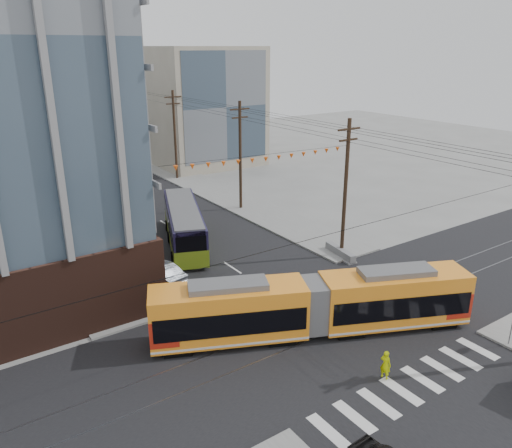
{
  "coord_description": "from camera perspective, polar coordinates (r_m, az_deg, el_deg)",
  "views": [
    {
      "loc": [
        -18.18,
        -15.71,
        16.0
      ],
      "look_at": [
        -1.12,
        9.18,
        5.21
      ],
      "focal_mm": 35.0,
      "sensor_mm": 36.0,
      "label": 1
    }
  ],
  "objects": [
    {
      "name": "bg_bldg_ne_near",
      "position": [
        72.74,
        -6.35,
        13.25
      ],
      "size": [
        14.0,
        14.0,
        16.0
      ],
      "primitive_type": "cube",
      "color": "gray",
      "rests_on": "ground"
    },
    {
      "name": "utility_pole_far",
      "position": [
        77.23,
        -14.17,
        11.28
      ],
      "size": [
        0.3,
        0.3,
        11.0
      ],
      "primitive_type": "cylinder",
      "color": "black",
      "rests_on": "ground"
    },
    {
      "name": "pedestrian",
      "position": [
        27.01,
        14.58,
        -15.29
      ],
      "size": [
        0.5,
        0.65,
        1.6
      ],
      "primitive_type": "imported",
      "rotation": [
        0.0,
        0.0,
        1.79
      ],
      "color": "#CEE104",
      "rests_on": "ground"
    },
    {
      "name": "jersey_barrier",
      "position": [
        40.69,
        9.6,
        -3.23
      ],
      "size": [
        1.34,
        3.61,
        0.71
      ],
      "primitive_type": "cube",
      "rotation": [
        0.0,
        0.0,
        -0.16
      ],
      "color": "gray",
      "rests_on": "ground"
    },
    {
      "name": "streetcar",
      "position": [
        29.47,
        6.59,
        -9.27
      ],
      "size": [
        18.14,
        10.03,
        3.6
      ],
      "primitive_type": null,
      "rotation": [
        0.0,
        0.0,
        -0.42
      ],
      "color": "orange",
      "rests_on": "ground"
    },
    {
      "name": "parked_car_white",
      "position": [
        38.21,
        -12.52,
        -4.55
      ],
      "size": [
        2.81,
        4.59,
        1.24
      ],
      "primitive_type": "imported",
      "rotation": [
        0.0,
        0.0,
        3.41
      ],
      "color": "#B7B7B7",
      "rests_on": "ground"
    },
    {
      "name": "bg_bldg_ne_far",
      "position": [
        91.63,
        -11.33,
        13.67
      ],
      "size": [
        16.0,
        16.0,
        14.0
      ],
      "primitive_type": "cube",
      "color": "#8C99A5",
      "rests_on": "ground"
    },
    {
      "name": "parked_car_silver",
      "position": [
        36.29,
        -11.09,
        -5.53
      ],
      "size": [
        2.69,
        4.93,
        1.54
      ],
      "primitive_type": "imported",
      "rotation": [
        0.0,
        0.0,
        3.38
      ],
      "color": "gray",
      "rests_on": "ground"
    },
    {
      "name": "stop_sign",
      "position": [
        31.76,
        27.19,
        -10.38
      ],
      "size": [
        0.98,
        0.98,
        2.5
      ],
      "primitive_type": null,
      "rotation": [
        0.0,
        0.0,
        0.37
      ],
      "color": "maroon",
      "rests_on": "ground"
    },
    {
      "name": "ground",
      "position": [
        28.86,
        12.64,
        -14.53
      ],
      "size": [
        160.0,
        160.0,
        0.0
      ],
      "primitive_type": "plane",
      "color": "slate"
    },
    {
      "name": "parked_car_grey",
      "position": [
        45.23,
        -16.37,
        -0.95
      ],
      "size": [
        3.97,
        5.42,
        1.37
      ],
      "primitive_type": "imported",
      "rotation": [
        0.0,
        0.0,
        3.53
      ],
      "color": "slate",
      "rests_on": "ground"
    },
    {
      "name": "city_bus",
      "position": [
        42.69,
        -8.22,
        -0.09
      ],
      "size": [
        6.86,
        12.2,
        3.42
      ],
      "primitive_type": null,
      "rotation": [
        0.0,
        0.0,
        -0.37
      ],
      "color": "#1E193F",
      "rests_on": "ground"
    }
  ]
}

